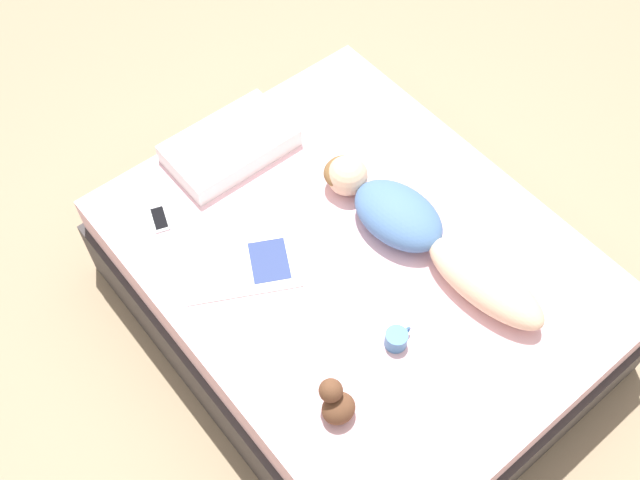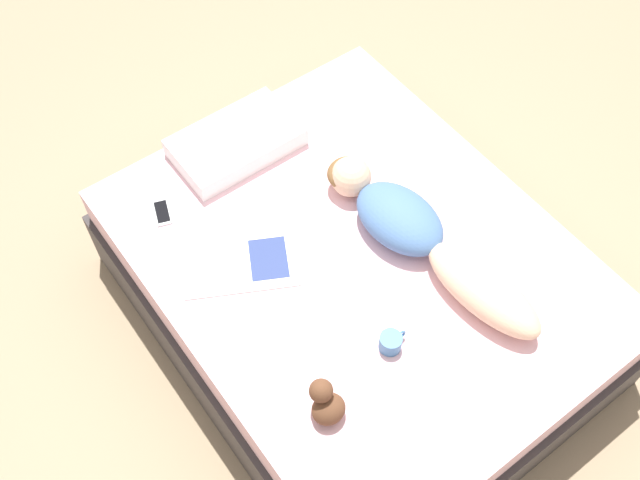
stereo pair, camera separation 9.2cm
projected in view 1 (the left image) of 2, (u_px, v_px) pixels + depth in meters
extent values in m
plane|color=#9E8466|center=(354.00, 316.00, 3.88)|extent=(12.00, 12.00, 0.00)
cube|color=#383333|center=(356.00, 297.00, 3.72)|extent=(1.78, 2.22, 0.39)
cube|color=beige|center=(358.00, 266.00, 3.47)|extent=(1.72, 2.16, 0.21)
ellipsoid|color=#DBB28E|center=(485.00, 283.00, 3.20)|extent=(0.28, 0.62, 0.17)
ellipsoid|color=#476B9E|center=(398.00, 215.00, 3.39)|extent=(0.35, 0.49, 0.18)
ellipsoid|color=brown|center=(344.00, 172.00, 3.52)|extent=(0.22, 0.20, 0.11)
sphere|color=#DBB28E|center=(347.00, 176.00, 3.51)|extent=(0.19, 0.19, 0.19)
cube|color=white|center=(212.00, 271.00, 3.33)|extent=(0.38, 0.40, 0.01)
cube|color=white|center=(269.00, 261.00, 3.36)|extent=(0.38, 0.40, 0.01)
cube|color=navy|center=(269.00, 261.00, 3.35)|extent=(0.25, 0.27, 0.00)
cylinder|color=teal|center=(396.00, 339.00, 3.10)|extent=(0.10, 0.10, 0.08)
cylinder|color=black|center=(397.00, 335.00, 3.07)|extent=(0.08, 0.08, 0.00)
torus|color=teal|center=(405.00, 332.00, 3.12)|extent=(0.06, 0.01, 0.06)
cube|color=silver|center=(159.00, 219.00, 3.49)|extent=(0.12, 0.17, 0.01)
cube|color=black|center=(159.00, 218.00, 3.48)|extent=(0.10, 0.14, 0.00)
ellipsoid|color=brown|center=(339.00, 408.00, 2.91)|extent=(0.14, 0.13, 0.12)
sphere|color=brown|center=(331.00, 391.00, 2.86)|extent=(0.10, 0.10, 0.10)
cube|color=white|center=(230.00, 145.00, 3.68)|extent=(0.61, 0.37, 0.10)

